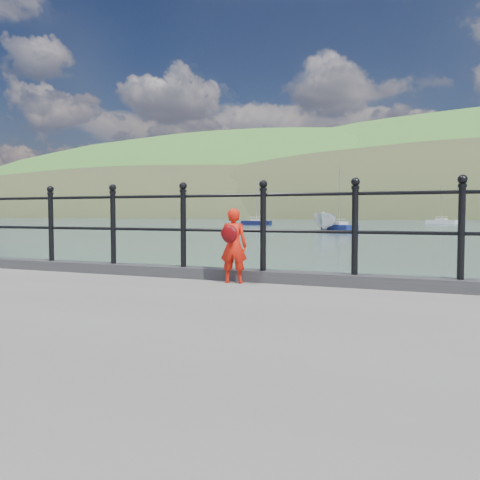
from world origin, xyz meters
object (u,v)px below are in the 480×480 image
at_px(sailboat_deep, 441,222).
at_px(sailboat_port, 339,228).
at_px(child, 233,245).
at_px(railing, 222,219).
at_px(launch_white, 326,221).
at_px(sailboat_left, 256,223).

bearing_deg(sailboat_deep, sailboat_port, -81.93).
bearing_deg(child, railing, -53.99).
xyz_separation_m(railing, launch_white, (-9.73, 47.77, -0.78)).
xyz_separation_m(child, launch_white, (-10.02, 48.05, -0.45)).
distance_m(railing, sailboat_port, 49.04).
bearing_deg(railing, sailboat_left, 110.55).
height_order(child, sailboat_deep, sailboat_deep).
xyz_separation_m(railing, child, (0.29, -0.28, -0.33)).
relative_size(child, launch_white, 0.18).
xyz_separation_m(railing, sailboat_port, (-8.37, 48.30, -1.48)).
bearing_deg(railing, launch_white, 101.51).
distance_m(launch_white, sailboat_deep, 47.17).
xyz_separation_m(child, sailboat_port, (-8.66, 48.58, -1.16)).
relative_size(launch_white, sailboat_deep, 0.67).
height_order(railing, sailboat_deep, sailboat_deep).
bearing_deg(sailboat_deep, launch_white, -83.42).
xyz_separation_m(child, sailboat_deep, (0.70, 93.98, -1.15)).
height_order(railing, child, railing).
height_order(child, launch_white, launch_white).
relative_size(sailboat_deep, sailboat_left, 1.11).
distance_m(launch_white, sailboat_left, 29.76).
height_order(sailboat_deep, sailboat_left, sailboat_deep).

